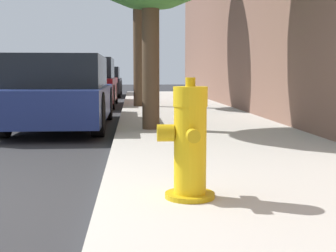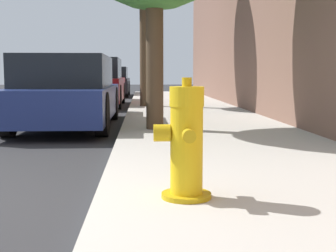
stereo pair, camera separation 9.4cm
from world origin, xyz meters
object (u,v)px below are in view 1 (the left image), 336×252
Objects in this scene: fire_hydrant at (189,144)px; parked_car_mid at (87,83)px; parked_car_far at (102,82)px; parked_car_near at (62,93)px.

fire_hydrant is 0.20× the size of parked_car_mid.
parked_car_mid is 6.43m from parked_car_far.
parked_car_near is 1.07× the size of parked_car_mid.
parked_car_far is at bearing 90.17° from parked_car_near.
parked_car_mid is (-0.08, 5.62, 0.06)m from parked_car_near.
parked_car_far is at bearing 89.63° from parked_car_mid.
fire_hydrant is at bearing -73.05° from parked_car_near.
parked_car_far reaches higher than fire_hydrant.
parked_car_near is at bearing 106.95° from fire_hydrant.
fire_hydrant is 17.70m from parked_car_far.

